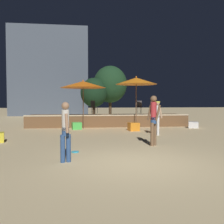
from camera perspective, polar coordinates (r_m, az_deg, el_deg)
name	(u,v)px	position (r m, az deg, el deg)	size (l,w,h in m)	color
ground_plane	(137,163)	(6.82, 5.84, -11.60)	(120.00, 120.00, 0.00)	#D1B784
wooden_deck	(107,120)	(17.08, -1.09, -1.89)	(10.52, 2.56, 0.81)	brown
patio_umbrella_0	(136,81)	(15.66, 5.55, 7.06)	(2.57, 2.57, 3.22)	brown
patio_umbrella_1	(83,84)	(15.37, -6.62, 6.27)	(2.78, 2.78, 2.98)	brown
cube_seat_1	(193,125)	(16.41, 18.09, -2.81)	(0.76, 0.76, 0.38)	white
cube_seat_2	(77,126)	(14.95, -8.08, -3.14)	(0.63, 0.63, 0.42)	#4CC651
cube_seat_3	(134,127)	(14.13, 4.96, -3.37)	(0.62, 0.62, 0.46)	orange
person_0	(154,118)	(9.41, 9.47, -1.30)	(0.45, 0.48, 1.87)	brown
person_1	(65,130)	(6.88, -10.59, -4.13)	(0.28, 0.52, 1.64)	#2D4C7F
person_2	(158,116)	(12.39, 10.37, -0.96)	(0.48, 0.29, 1.67)	white
bistro_chair_0	(139,106)	(17.92, 6.21, 1.46)	(0.46, 0.46, 0.90)	#47474C
bistro_chair_1	(94,106)	(17.40, -4.24, 1.44)	(0.48, 0.48, 0.90)	#2D3338
bistro_chair_2	(153,106)	(16.87, 9.42, 1.39)	(0.48, 0.48, 0.90)	#2D3338
frisbee_disc	(75,152)	(8.28, -8.42, -8.99)	(0.24, 0.24, 0.03)	#33B2D8
background_tree_0	(94,93)	(23.27, -4.17, 4.44)	(2.47, 2.47, 3.85)	#3D2B1C
background_tree_1	(110,84)	(24.45, -0.42, 6.33)	(3.26, 3.26, 5.12)	#3D2B1C
distant_building	(50,73)	(31.62, -13.89, 8.69)	(8.99, 4.58, 10.30)	#4C5666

